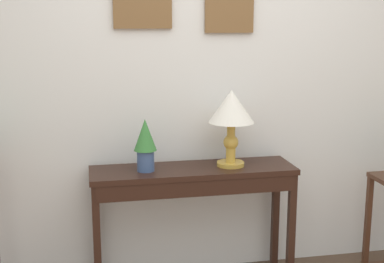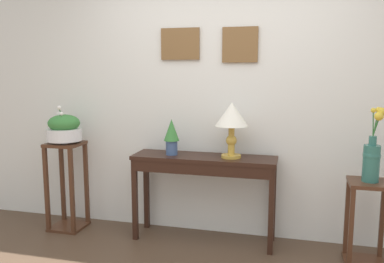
% 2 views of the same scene
% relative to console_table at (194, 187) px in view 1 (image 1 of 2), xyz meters
% --- Properties ---
extents(back_wall_with_art, '(9.00, 0.13, 2.80)m').
position_rel_console_table_xyz_m(back_wall_with_art, '(0.15, 0.29, 0.72)').
color(back_wall_with_art, silver).
rests_on(back_wall_with_art, ground).
extents(console_table, '(1.30, 0.36, 0.80)m').
position_rel_console_table_xyz_m(console_table, '(0.00, 0.00, 0.00)').
color(console_table, black).
rests_on(console_table, ground).
extents(table_lamp, '(0.29, 0.29, 0.49)m').
position_rel_console_table_xyz_m(table_lamp, '(0.25, 0.02, 0.47)').
color(table_lamp, gold).
rests_on(table_lamp, console_table).
extents(potted_plant_on_console, '(0.14, 0.14, 0.33)m').
position_rel_console_table_xyz_m(potted_plant_on_console, '(-0.30, 0.01, 0.30)').
color(potted_plant_on_console, '#3D5684').
rests_on(potted_plant_on_console, console_table).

